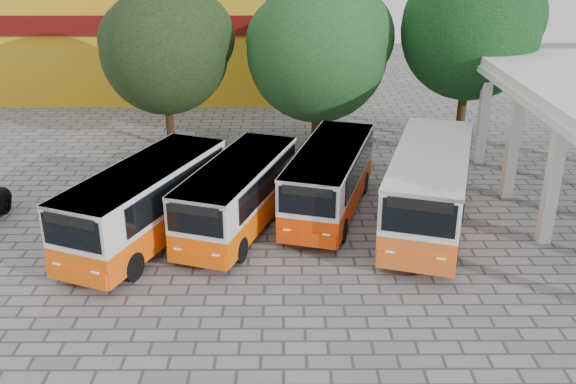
{
  "coord_description": "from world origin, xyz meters",
  "views": [
    {
      "loc": [
        -1.84,
        -19.6,
        11.02
      ],
      "look_at": [
        -1.71,
        3.09,
        1.5
      ],
      "focal_mm": 40.0,
      "sensor_mm": 36.0,
      "label": 1
    }
  ],
  "objects_px": {
    "bus_far_left": "(146,200)",
    "bus_centre_left": "(238,192)",
    "bus_far_right": "(430,185)",
    "bus_centre_right": "(330,176)"
  },
  "relations": [
    {
      "from": "bus_centre_left",
      "to": "bus_centre_right",
      "type": "xyz_separation_m",
      "value": [
        3.58,
        1.55,
        0.03
      ]
    },
    {
      "from": "bus_far_left",
      "to": "bus_far_right",
      "type": "distance_m",
      "value": 10.66
    },
    {
      "from": "bus_centre_right",
      "to": "bus_far_right",
      "type": "distance_m",
      "value": 4.0
    },
    {
      "from": "bus_centre_left",
      "to": "bus_centre_right",
      "type": "distance_m",
      "value": 3.9
    },
    {
      "from": "bus_centre_right",
      "to": "bus_far_right",
      "type": "height_order",
      "value": "bus_far_right"
    },
    {
      "from": "bus_far_left",
      "to": "bus_far_right",
      "type": "bearing_deg",
      "value": 28.11
    },
    {
      "from": "bus_far_left",
      "to": "bus_centre_left",
      "type": "bearing_deg",
      "value": 39.26
    },
    {
      "from": "bus_far_left",
      "to": "bus_centre_left",
      "type": "xyz_separation_m",
      "value": [
        3.32,
        1.01,
        -0.12
      ]
    },
    {
      "from": "bus_far_right",
      "to": "bus_centre_left",
      "type": "bearing_deg",
      "value": -162.59
    },
    {
      "from": "bus_far_left",
      "to": "bus_centre_left",
      "type": "distance_m",
      "value": 3.47
    }
  ]
}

